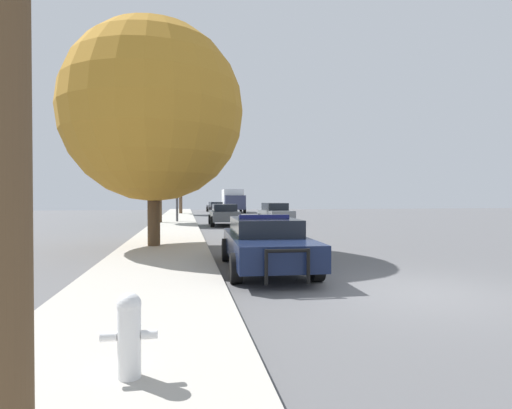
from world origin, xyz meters
name	(u,v)px	position (x,y,z in m)	size (l,w,h in m)	color
ground_plane	(417,293)	(0.00, 0.00, 0.00)	(110.00, 110.00, 0.00)	#565659
sidewalk_left	(142,301)	(-5.10, 0.00, 0.07)	(3.00, 110.00, 0.13)	#ADA89E
police_car	(265,242)	(-2.38, 2.94, 0.70)	(2.13, 5.05, 1.38)	#141E3D
fire_hydrant	(129,332)	(-4.89, -3.08, 0.55)	(0.52, 0.23, 0.80)	white
traffic_light	(198,167)	(-3.46, 22.26, 4.08)	(3.92, 0.35, 5.62)	#424247
car_background_oncoming	(275,213)	(1.99, 20.91, 0.76)	(2.04, 4.29, 1.45)	slate
car_background_midblock	(224,214)	(-1.85, 19.21, 0.75)	(1.95, 4.45, 1.41)	#474C51
car_background_distant	(216,206)	(-0.47, 44.92, 0.70)	(2.30, 4.32, 1.29)	black
box_truck	(233,200)	(1.51, 42.72, 1.56)	(2.81, 7.35, 2.88)	#333856
tree_sidewalk_near	(153,112)	(-5.46, 7.51, 4.83)	(6.30, 6.30, 7.86)	#4C3823
tree_sidewalk_mid	(159,147)	(-6.13, 21.30, 5.31)	(3.76, 3.76, 7.09)	#4C3823
tree_sidewalk_far	(181,165)	(-4.85, 37.37, 5.44)	(4.23, 4.23, 7.45)	brown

